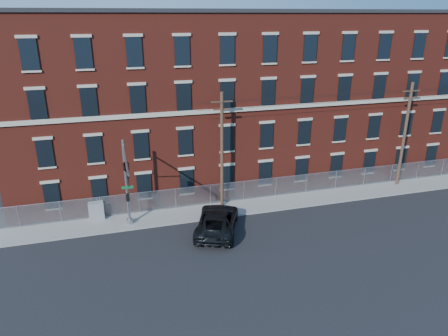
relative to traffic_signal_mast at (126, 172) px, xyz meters
name	(u,v)px	position (x,y,z in m)	size (l,w,h in m)	color
ground	(216,242)	(6.00, -2.18, -5.39)	(140.00, 140.00, 0.00)	black
sidewalk	(327,196)	(18.00, 2.82, -5.33)	(65.00, 3.00, 0.12)	gray
mill_building	(292,93)	(18.00, 11.75, 2.76)	(55.30, 14.32, 16.30)	maroon
chain_link_fence	(321,181)	(18.00, 4.12, -4.33)	(59.06, 0.06, 1.85)	#A5A8AD
traffic_signal_mast	(126,172)	(0.00, 0.00, 0.00)	(0.90, 6.75, 7.00)	#9EA0A5
utility_pole_near	(222,149)	(8.00, 3.42, -0.05)	(1.80, 0.28, 10.00)	#483124
utility_pole_mid	(405,133)	(26.00, 3.42, -0.05)	(1.80, 0.28, 10.00)	#483124
overhead_wires	(411,93)	(26.00, 3.42, 3.73)	(40.00, 0.62, 0.62)	black
pickup_truck	(217,221)	(6.49, -0.56, -4.51)	(2.91, 6.32, 1.76)	black
utility_cabinet	(96,211)	(-2.54, 3.82, -4.52)	(1.20, 0.60, 1.50)	gray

